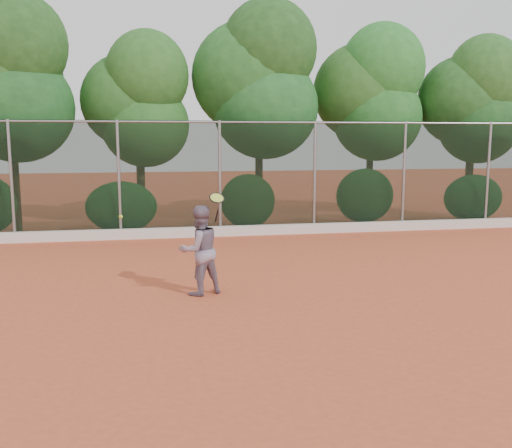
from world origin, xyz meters
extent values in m
plane|color=#C04E2D|center=(0.00, 0.00, 0.00)|extent=(80.00, 80.00, 0.00)
cube|color=silver|center=(0.00, 6.82, 0.15)|extent=(24.00, 0.20, 0.30)
imported|color=slate|center=(-1.21, 0.42, 0.86)|extent=(1.03, 0.92, 1.73)
cube|color=black|center=(0.00, 7.00, 1.75)|extent=(24.00, 0.01, 3.50)
cylinder|color=gray|center=(0.00, 7.00, 3.45)|extent=(24.00, 0.06, 0.06)
cylinder|color=gray|center=(-6.00, 7.00, 1.75)|extent=(0.09, 0.09, 3.50)
cylinder|color=gray|center=(-3.00, 7.00, 1.75)|extent=(0.09, 0.09, 3.50)
cylinder|color=gray|center=(0.00, 7.00, 1.75)|extent=(0.09, 0.09, 3.50)
cylinder|color=gray|center=(3.00, 7.00, 1.75)|extent=(0.09, 0.09, 3.50)
cylinder|color=gray|center=(6.00, 7.00, 1.75)|extent=(0.09, 0.09, 3.50)
cylinder|color=gray|center=(9.00, 7.00, 1.75)|extent=(0.09, 0.09, 3.50)
cylinder|color=#422B19|center=(-6.30, 8.90, 1.45)|extent=(0.24, 0.24, 2.90)
ellipsoid|color=#266427|center=(-6.10, 8.80, 3.90)|extent=(3.50, 2.90, 3.40)
ellipsoid|color=#326526|center=(-6.60, 9.10, 4.90)|extent=(3.80, 3.10, 3.70)
ellipsoid|color=#2E6024|center=(-6.00, 8.70, 5.80)|extent=(3.10, 2.60, 3.20)
cylinder|color=#433019|center=(-2.40, 9.30, 1.20)|extent=(0.28, 0.28, 2.40)
ellipsoid|color=#22541D|center=(-2.20, 9.20, 3.40)|extent=(2.90, 2.40, 2.80)
ellipsoid|color=#21501B|center=(-2.70, 9.50, 4.20)|extent=(3.20, 2.70, 3.10)
ellipsoid|color=#22501B|center=(-2.10, 9.00, 5.00)|extent=(2.70, 2.30, 2.90)
cylinder|color=#3F2818|center=(1.60, 9.00, 1.50)|extent=(0.26, 0.26, 3.00)
ellipsoid|color=#2B732D|center=(1.80, 8.90, 4.00)|extent=(3.60, 3.00, 3.50)
ellipsoid|color=#31722B|center=(1.30, 9.20, 5.00)|extent=(3.90, 3.20, 3.80)
ellipsoid|color=#2E6225|center=(1.90, 8.80, 5.90)|extent=(3.20, 2.70, 3.30)
cylinder|color=#44281A|center=(5.70, 9.20, 1.35)|extent=(0.24, 0.24, 2.70)
ellipsoid|color=#1D561E|center=(5.90, 9.10, 3.70)|extent=(3.20, 2.70, 3.10)
ellipsoid|color=#224F1B|center=(5.40, 9.40, 4.60)|extent=(3.50, 2.90, 3.40)
ellipsoid|color=#216223|center=(6.00, 9.00, 5.40)|extent=(3.00, 2.50, 3.10)
cylinder|color=#472E1B|center=(9.40, 8.80, 1.25)|extent=(0.28, 0.28, 2.50)
ellipsoid|color=#265E24|center=(9.60, 8.70, 3.50)|extent=(3.00, 2.50, 2.90)
ellipsoid|color=#306727|center=(9.10, 9.00, 4.30)|extent=(3.30, 2.80, 3.20)
ellipsoid|color=#37702A|center=(9.70, 8.60, 5.10)|extent=(2.80, 2.40, 3.00)
ellipsoid|color=#2D762D|center=(-3.00, 7.80, 0.85)|extent=(2.20, 1.16, 1.60)
ellipsoid|color=#2D5F24|center=(1.00, 7.80, 0.95)|extent=(1.80, 1.04, 1.76)
ellipsoid|color=#2B6626|center=(5.00, 7.80, 1.05)|extent=(2.00, 1.10, 1.84)
ellipsoid|color=#296C2B|center=(9.00, 7.80, 0.90)|extent=(2.16, 1.12, 1.64)
cylinder|color=black|center=(-0.88, 0.37, 1.53)|extent=(0.06, 0.21, 0.26)
torus|color=black|center=(-0.88, 0.31, 1.88)|extent=(0.33, 0.29, 0.20)
cylinder|color=#B5C339|center=(-0.88, 0.31, 1.88)|extent=(0.28, 0.24, 0.15)
sphere|color=#B2C72D|center=(-2.67, 0.67, 1.52)|extent=(0.07, 0.07, 0.07)
camera|label=1|loc=(-2.11, -10.29, 3.01)|focal=40.00mm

